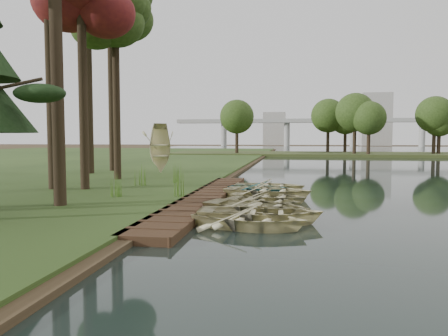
# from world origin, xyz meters

# --- Properties ---
(ground) EXTENTS (300.00, 300.00, 0.00)m
(ground) POSITION_xyz_m (0.00, 0.00, 0.00)
(ground) COLOR #3D2F1D
(boardwalk) EXTENTS (1.60, 16.00, 0.30)m
(boardwalk) POSITION_xyz_m (-1.60, 0.00, 0.15)
(boardwalk) COLOR #362315
(boardwalk) RESTS_ON ground
(peninsula) EXTENTS (50.00, 14.00, 0.45)m
(peninsula) POSITION_xyz_m (8.00, 50.00, 0.23)
(peninsula) COLOR #37421D
(peninsula) RESTS_ON ground
(far_trees) EXTENTS (45.60, 5.60, 8.80)m
(far_trees) POSITION_xyz_m (4.67, 50.00, 6.43)
(far_trees) COLOR black
(far_trees) RESTS_ON peninsula
(bridge) EXTENTS (95.90, 4.00, 8.60)m
(bridge) POSITION_xyz_m (12.31, 120.00, 7.08)
(bridge) COLOR #A5A5A0
(bridge) RESTS_ON ground
(building_a) EXTENTS (10.00, 8.00, 18.00)m
(building_a) POSITION_xyz_m (30.00, 140.00, 9.00)
(building_a) COLOR #A5A5A0
(building_a) RESTS_ON ground
(building_b) EXTENTS (8.00, 8.00, 12.00)m
(building_b) POSITION_xyz_m (-5.00, 145.00, 6.00)
(building_b) COLOR #A5A5A0
(building_b) RESTS_ON ground
(rowboat_0) EXTENTS (3.98, 3.24, 0.72)m
(rowboat_0) POSITION_xyz_m (0.87, -5.36, 0.41)
(rowboat_0) COLOR beige
(rowboat_0) RESTS_ON water
(rowboat_1) EXTENTS (4.05, 2.96, 0.82)m
(rowboat_1) POSITION_xyz_m (1.14, -4.56, 0.46)
(rowboat_1) COLOR beige
(rowboat_1) RESTS_ON water
(rowboat_2) EXTENTS (4.54, 3.88, 0.80)m
(rowboat_2) POSITION_xyz_m (0.89, -3.21, 0.45)
(rowboat_2) COLOR beige
(rowboat_2) RESTS_ON water
(rowboat_3) EXTENTS (3.60, 3.04, 0.63)m
(rowboat_3) POSITION_xyz_m (1.04, -1.40, 0.37)
(rowboat_3) COLOR beige
(rowboat_3) RESTS_ON water
(rowboat_4) EXTENTS (3.75, 3.11, 0.67)m
(rowboat_4) POSITION_xyz_m (1.15, -0.24, 0.39)
(rowboat_4) COLOR beige
(rowboat_4) RESTS_ON water
(rowboat_5) EXTENTS (4.29, 3.35, 0.81)m
(rowboat_5) POSITION_xyz_m (1.02, 1.18, 0.46)
(rowboat_5) COLOR beige
(rowboat_5) RESTS_ON water
(rowboat_6) EXTENTS (3.99, 3.42, 0.70)m
(rowboat_6) POSITION_xyz_m (0.71, 2.49, 0.40)
(rowboat_6) COLOR teal
(rowboat_6) RESTS_ON water
(rowboat_7) EXTENTS (3.67, 2.74, 0.73)m
(rowboat_7) POSITION_xyz_m (0.98, 3.59, 0.41)
(rowboat_7) COLOR beige
(rowboat_7) RESTS_ON water
(stored_rowboat) EXTENTS (4.20, 4.17, 0.72)m
(stored_rowboat) POSITION_xyz_m (-7.06, 11.01, 0.66)
(stored_rowboat) COLOR beige
(stored_rowboat) RESTS_ON bank
(tree_2) EXTENTS (3.71, 3.71, 10.48)m
(tree_2) POSITION_xyz_m (-7.75, 1.28, 9.05)
(tree_2) COLOR black
(tree_2) RESTS_ON bank
(tree_4) EXTENTS (3.90, 3.90, 10.89)m
(tree_4) POSITION_xyz_m (-8.21, 6.34, 9.39)
(tree_4) COLOR black
(tree_4) RESTS_ON bank
(tree_6) EXTENTS (4.93, 4.93, 13.77)m
(tree_6) POSITION_xyz_m (-11.27, 12.69, 11.83)
(tree_6) COLOR black
(tree_6) RESTS_ON bank
(reeds_0) EXTENTS (0.60, 0.60, 0.98)m
(reeds_0) POSITION_xyz_m (-5.20, -1.05, 0.79)
(reeds_0) COLOR #3F661E
(reeds_0) RESTS_ON bank
(reeds_1) EXTENTS (0.60, 0.60, 1.11)m
(reeds_1) POSITION_xyz_m (-2.60, -0.52, 0.85)
(reeds_1) COLOR #3F661E
(reeds_1) RESTS_ON bank
(reeds_2) EXTENTS (0.60, 0.60, 1.10)m
(reeds_2) POSITION_xyz_m (-5.66, 3.15, 0.85)
(reeds_2) COLOR #3F661E
(reeds_2) RESTS_ON bank
(reeds_3) EXTENTS (0.60, 0.60, 1.04)m
(reeds_3) POSITION_xyz_m (-4.16, 4.94, 0.82)
(reeds_3) COLOR #3F661E
(reeds_3) RESTS_ON bank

